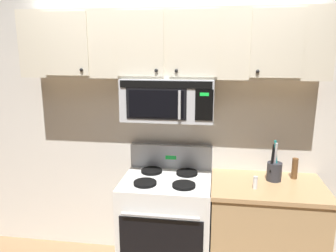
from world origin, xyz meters
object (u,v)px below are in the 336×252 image
object	(u,v)px
salt_shaker	(255,183)
pepper_mill	(295,168)
utensil_crock_charcoal	(274,169)
over_range_microwave	(169,99)
stove_range	(167,224)

from	to	relation	value
salt_shaker	pepper_mill	world-z (taller)	pepper_mill
utensil_crock_charcoal	pepper_mill	size ratio (longest dim) A/B	1.97
over_range_microwave	salt_shaker	bearing A→B (deg)	-16.70
salt_shaker	pepper_mill	size ratio (longest dim) A/B	0.57
salt_shaker	pepper_mill	distance (m)	0.45
utensil_crock_charcoal	pepper_mill	world-z (taller)	utensil_crock_charcoal
pepper_mill	utensil_crock_charcoal	bearing A→B (deg)	-158.49
stove_range	salt_shaker	size ratio (longest dim) A/B	10.88
stove_range	utensil_crock_charcoal	distance (m)	1.05
over_range_microwave	utensil_crock_charcoal	bearing A→B (deg)	-1.28
stove_range	over_range_microwave	size ratio (longest dim) A/B	1.47
stove_range	salt_shaker	xyz separation A→B (m)	(0.72, -0.10, 0.48)
over_range_microwave	utensil_crock_charcoal	size ratio (longest dim) A/B	2.14
pepper_mill	stove_range	bearing A→B (deg)	-171.17
salt_shaker	pepper_mill	bearing A→B (deg)	37.16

